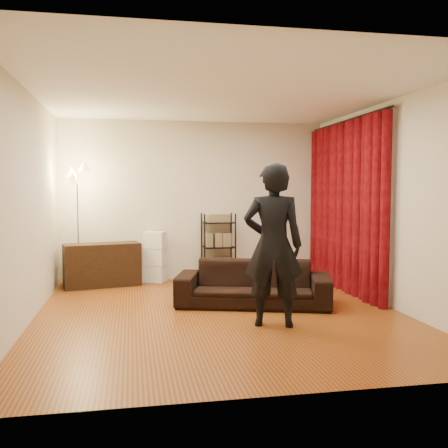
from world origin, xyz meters
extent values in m
plane|color=#8E5117|center=(0.00, 0.00, 0.00)|extent=(5.00, 5.00, 0.00)
plane|color=white|center=(0.00, 0.00, 2.70)|extent=(5.00, 5.00, 0.00)
plane|color=beige|center=(0.00, 2.50, 1.35)|extent=(5.00, 0.00, 5.00)
plane|color=beige|center=(0.00, -2.50, 1.35)|extent=(5.00, 0.00, 5.00)
plane|color=beige|center=(-2.25, 0.00, 1.35)|extent=(0.00, 5.00, 5.00)
plane|color=beige|center=(2.25, 0.00, 1.35)|extent=(0.00, 5.00, 5.00)
cylinder|color=black|center=(2.15, 1.12, 2.58)|extent=(0.04, 2.65, 0.04)
imported|color=black|center=(0.51, 0.38, 0.29)|extent=(2.15, 1.32, 0.59)
imported|color=black|center=(0.49, -0.62, 0.92)|extent=(0.77, 0.61, 1.84)
cube|color=black|center=(-1.54, 2.11, 0.34)|extent=(1.25, 0.69, 0.69)
camera|label=1|loc=(-1.07, -6.00, 1.55)|focal=40.00mm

